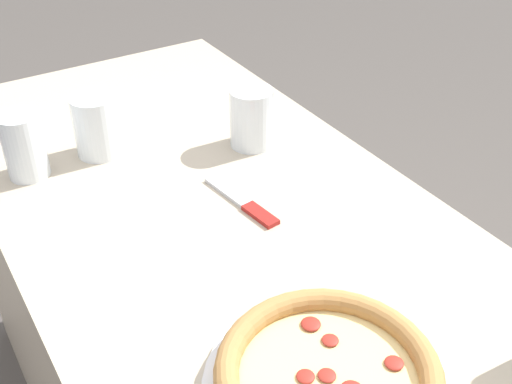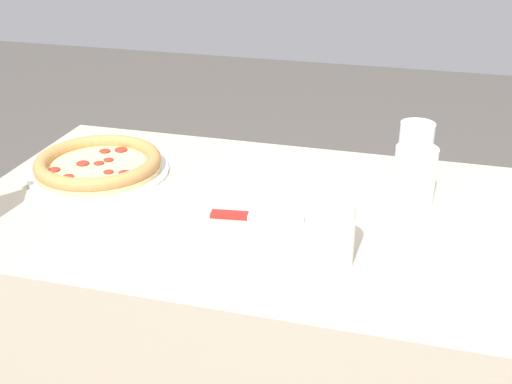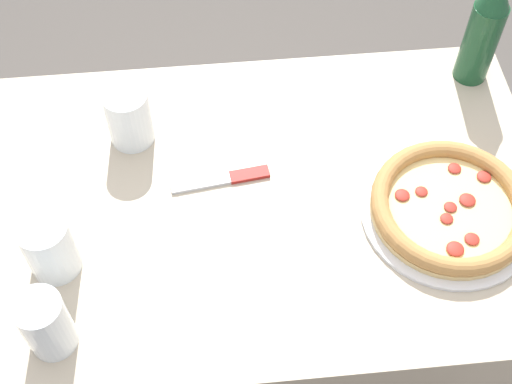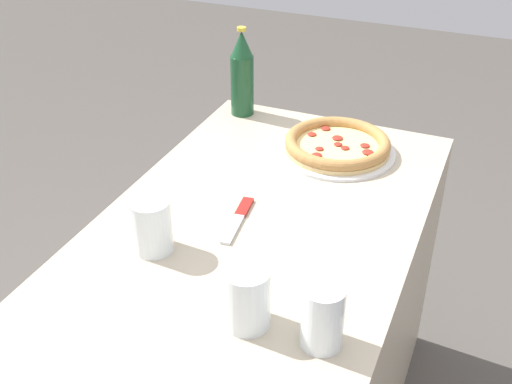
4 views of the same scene
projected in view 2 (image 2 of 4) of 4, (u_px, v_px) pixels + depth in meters
name	position (u px, v px, depth m)	size (l,w,h in m)	color
table	(287.00, 361.00, 1.43)	(1.30, 0.68, 0.75)	#B7A88E
pizza_margherita	(98.00, 165.00, 1.42)	(0.31, 0.31, 0.05)	silver
glass_red_wine	(415.00, 153.00, 1.40)	(0.07, 0.07, 0.12)	white
glass_lemonade	(414.00, 179.00, 1.28)	(0.08, 0.08, 0.12)	white
glass_water	(330.00, 235.00, 1.07)	(0.08, 0.08, 0.12)	white
knife	(253.00, 217.00, 1.24)	(0.18, 0.05, 0.01)	maroon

